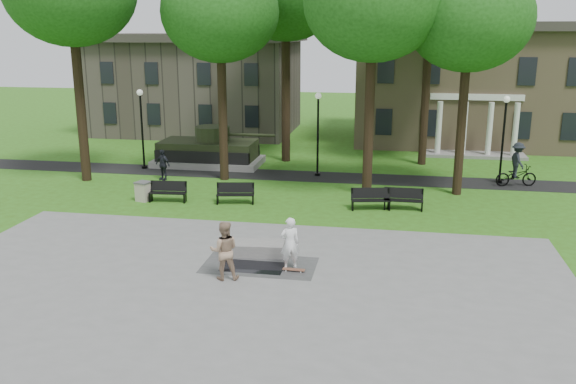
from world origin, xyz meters
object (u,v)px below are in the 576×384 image
(trash_bin, at_px, (143,191))
(cyclist, at_px, (517,169))
(park_bench_0, at_px, (168,191))
(skateboarder, at_px, (290,243))
(friend_watching, at_px, (224,250))
(concrete_block, at_px, (254,248))

(trash_bin, bearing_deg, cyclist, 18.53)
(cyclist, bearing_deg, park_bench_0, 96.34)
(skateboarder, relative_size, friend_watching, 0.93)
(friend_watching, xyz_separation_m, park_bench_0, (-5.30, 8.77, -0.50))
(concrete_block, xyz_separation_m, park_bench_0, (-5.75, 6.31, 0.28))
(cyclist, relative_size, trash_bin, 2.46)
(cyclist, bearing_deg, concrete_block, 124.17)
(friend_watching, bearing_deg, cyclist, -142.60)
(friend_watching, distance_m, park_bench_0, 10.26)
(skateboarder, xyz_separation_m, park_bench_0, (-7.29, 7.50, -0.43))
(skateboarder, distance_m, cyclist, 16.80)
(cyclist, bearing_deg, trash_bin, 95.37)
(friend_watching, height_order, cyclist, cyclist)
(park_bench_0, relative_size, trash_bin, 1.91)
(concrete_block, distance_m, park_bench_0, 8.54)
(trash_bin, bearing_deg, skateboarder, -40.96)
(skateboarder, bearing_deg, friend_watching, 8.73)
(concrete_block, distance_m, skateboarder, 2.07)
(friend_watching, height_order, trash_bin, friend_watching)
(concrete_block, relative_size, trash_bin, 2.29)
(concrete_block, distance_m, cyclist, 16.87)
(concrete_block, height_order, friend_watching, friend_watching)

